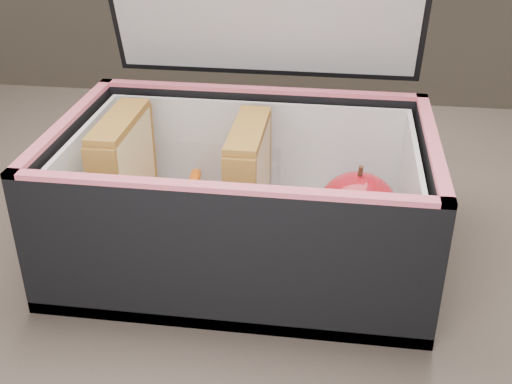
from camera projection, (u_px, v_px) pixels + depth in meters
The scene contains 8 objects.
kitchen_table at pixel (259, 306), 0.70m from camera, with size 1.20×0.80×0.75m.
lunch_bag at pixel (245, 186), 0.59m from camera, with size 0.34×0.29×0.33m.
plastic_tub at pixel (187, 202), 0.61m from camera, with size 0.17×0.12×0.07m, color white, non-canonical shape.
sandwich_left at pixel (124, 174), 0.61m from camera, with size 0.03×0.10×0.11m.
sandwich_right at pixel (249, 183), 0.59m from camera, with size 0.03×0.10×0.11m.
carrot_sticks at pixel (192, 215), 0.62m from camera, with size 0.05×0.13×0.03m.
paper_napkin at pixel (351, 241), 0.61m from camera, with size 0.07×0.08×0.01m, color white.
red_apple at pixel (357, 209), 0.59m from camera, with size 0.09×0.09×0.08m.
Camera 1 is at (0.07, -0.55, 1.10)m, focal length 45.00 mm.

